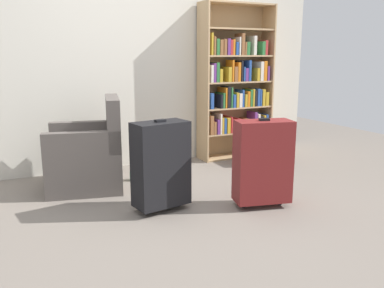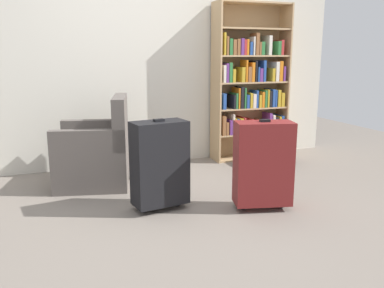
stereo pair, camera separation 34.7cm
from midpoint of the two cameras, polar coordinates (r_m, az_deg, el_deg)
name	(u,v)px [view 1 (the left image)]	position (r m, az deg, el deg)	size (l,w,h in m)	color
ground_plane	(197,215)	(3.41, -2.31, -9.97)	(8.71, 8.71, 0.00)	slate
back_wall	(128,55)	(4.84, -11.12, 12.26)	(4.98, 0.10, 2.60)	beige
bookshelf	(235,84)	(5.16, 4.16, 8.46)	(0.96, 0.31, 1.91)	tan
armchair	(89,156)	(4.17, -16.68, -1.71)	(0.84, 0.84, 0.90)	#59514C
mug	(134,176)	(4.34, -10.49, -4.49)	(0.12, 0.08, 0.10)	#1E7F4C
storage_box	(258,152)	(4.99, 7.35, -1.19)	(0.42, 0.30, 0.24)	black
suitcase_dark_red	(263,161)	(3.49, 7.17, -2.50)	(0.52, 0.34, 0.78)	maroon
suitcase_black	(161,164)	(3.40, -7.34, -2.86)	(0.49, 0.31, 0.78)	black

